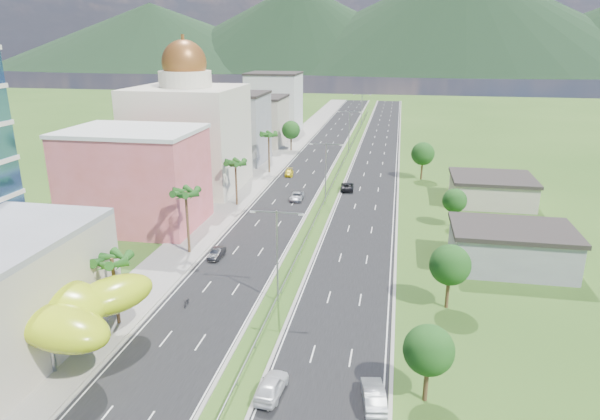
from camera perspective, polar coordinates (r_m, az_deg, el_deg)
The scene contains 34 objects.
ground at distance 54.16m, azimuth -4.78°, elevation -14.49°, with size 500.00×500.00×0.00m, color #2D5119.
road_left at distance 138.57m, azimuth 1.90°, elevation 5.83°, with size 11.00×260.00×0.04m, color black.
road_right at distance 137.21m, azimuth 8.13°, elevation 5.54°, with size 11.00×260.00×0.04m, color black.
sidewalk_left at distance 140.25m, azimuth -1.97°, elevation 5.99°, with size 7.00×260.00×0.12m, color gray.
median_guardrail at distance 120.08m, azimuth 4.15°, elevation 4.20°, with size 0.10×216.06×0.76m.
streetlight_median_b at distance 59.74m, azimuth -2.46°, elevation -3.94°, with size 6.04×0.25×11.00m.
streetlight_median_c at distance 97.42m, azimuth 2.77°, elevation 4.70°, with size 6.04×0.25×11.00m.
streetlight_median_d at distance 141.35m, azimuth 5.27°, elevation 8.78°, with size 6.04×0.25×11.00m.
streetlight_median_e at distance 185.79m, azimuth 6.61°, elevation 10.91°, with size 6.04×0.25×11.00m.
lime_canopy at distance 56.88m, azimuth -26.15°, elevation -9.00°, with size 18.00×15.00×7.40m.
pink_shophouse at distance 88.79m, azimuth -17.13°, elevation 3.11°, with size 20.00×15.00×15.00m, color #D25956.
domed_building at distance 108.44m, azimuth -11.80°, elevation 8.18°, with size 20.00×20.00×28.70m.
midrise_grey at distance 131.85m, azimuth -7.24°, elevation 8.61°, with size 16.00×15.00×16.00m, color gray.
midrise_beige at distance 152.94m, azimuth -4.73°, elevation 9.39°, with size 16.00×15.00×13.00m, color #B6A996.
midrise_white at distance 174.73m, azimuth -2.77°, elevation 11.32°, with size 16.00×15.00×18.00m, color silver.
shed_near at distance 75.52m, azimuth 21.57°, elevation -3.93°, with size 15.00×10.00×5.00m, color gray.
shed_far at distance 104.05m, azimuth 19.73°, elevation 1.92°, with size 14.00×12.00×4.40m, color #B6A996.
palm_tree_b at distance 58.17m, azimuth -19.41°, elevation -5.29°, with size 3.60×3.60×8.10m.
palm_tree_c at distance 74.60m, azimuth -12.10°, elevation 1.57°, with size 3.60×3.60×9.60m.
palm_tree_d at distance 95.76m, azimuth -6.90°, elevation 4.84°, with size 3.60×3.60×8.60m.
palm_tree_e at distance 119.23m, azimuth -3.36°, elevation 7.89°, with size 3.60×3.60×9.40m.
leafy_tree_lfar at distance 143.74m, azimuth -0.97°, elevation 8.53°, with size 4.90×4.90×8.05m.
leafy_tree_ra at distance 46.04m, azimuth 13.57°, elevation -14.34°, with size 4.20×4.20×6.90m.
leafy_tree_rb at distance 61.20m, azimuth 15.71°, elevation -5.68°, with size 4.55×4.55×7.47m.
leafy_tree_rc at distance 88.06m, azimuth 16.17°, elevation 0.96°, with size 3.85×3.85×6.33m.
leafy_tree_rd at distance 116.52m, azimuth 12.97°, elevation 5.87°, with size 4.90×4.90×8.05m.
mountain_ridge at distance 497.14m, azimuth 16.38°, elevation 13.86°, with size 860.00×140.00×90.00m, color black, non-canonical shape.
car_dark_left at distance 74.65m, azimuth -8.87°, elevation -4.57°, with size 1.39×3.99×1.31m, color black.
car_silver_mid_left at distance 99.81m, azimuth -0.34°, elevation 1.47°, with size 2.29×4.98×1.38m, color #ABADB3.
car_yellow_far_left at distance 117.87m, azimuth -1.18°, elevation 4.02°, with size 1.82×4.48×1.30m, color gold.
car_white_near_right at distance 47.65m, azimuth -3.08°, elevation -18.24°, with size 1.97×4.89×1.66m, color white.
car_silver_right at distance 47.01m, azimuth 7.85°, elevation -18.99°, with size 1.75×5.02×1.65m, color #9FA2A6.
car_dark_far_right at distance 106.75m, azimuth 5.05°, elevation 2.53°, with size 2.51×5.43×1.51m, color black.
motorcycle at distance 62.60m, azimuth -12.00°, elevation -9.47°, with size 0.52×1.73×1.11m, color black.
Camera 1 is at (12.55, -44.03, 28.95)m, focal length 32.00 mm.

